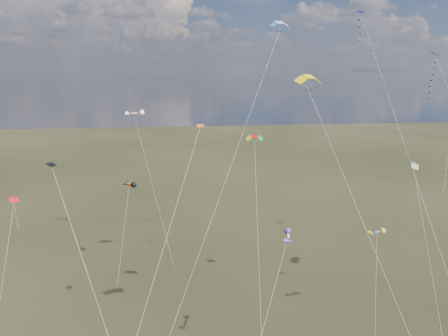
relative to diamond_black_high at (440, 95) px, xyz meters
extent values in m
cube|color=black|center=(-0.24, 1.56, 4.65)|extent=(1.32, 1.34, 0.47)
cube|color=#0B0C53|center=(-6.74, 8.18, 10.04)|extent=(1.00, 0.94, 0.40)
cylinder|color=silver|center=(-4.68, -5.10, -9.52)|extent=(4.14, 26.59, 39.14)
cube|color=black|center=(-43.18, -3.31, -6.44)|extent=(1.06, 1.07, 0.30)
cylinder|color=silver|center=(-38.10, -10.80, -17.76)|extent=(10.20, 15.00, 22.66)
cube|color=red|center=(-53.20, 11.49, -14.59)|extent=(1.55, 1.54, 0.54)
cylinder|color=silver|center=(-53.50, 6.98, -21.84)|extent=(0.62, 9.03, 14.51)
cube|color=#E74D1F|center=(-28.05, -0.59, -3.14)|extent=(0.97, 0.94, 0.27)
cylinder|color=silver|center=(-33.05, -9.46, -16.11)|extent=(10.03, 17.78, 25.96)
cylinder|color=silver|center=(-12.77, -12.93, -13.47)|extent=(9.75, 15.57, 31.24)
cylinder|color=silver|center=(-25.88, -1.34, -10.13)|extent=(17.98, 22.40, 37.93)
cylinder|color=silver|center=(1.44, 0.51, -19.65)|extent=(3.14, 14.72, 18.89)
cylinder|color=silver|center=(-21.92, -3.75, -17.14)|extent=(1.74, 15.90, 23.90)
ellipsoid|color=#F04600|center=(-38.57, 19.60, -15.22)|extent=(2.52, 2.48, 1.11)
cylinder|color=silver|center=(-39.43, 15.81, -22.15)|extent=(1.73, 7.62, 13.88)
cube|color=#332316|center=(-40.28, 12.01, -29.03)|extent=(0.10, 0.10, 0.12)
ellipsoid|color=silver|center=(-19.19, -5.57, -14.34)|extent=(1.32, 2.55, 0.79)
cylinder|color=silver|center=(-22.90, -10.89, -21.71)|extent=(7.46, 10.68, 14.76)
ellipsoid|color=red|center=(-38.31, 29.77, -4.83)|extent=(3.46, 1.86, 1.22)
cylinder|color=silver|center=(-35.01, 23.39, -16.96)|extent=(6.64, 12.78, 24.26)
cube|color=#332316|center=(-31.71, 17.02, -29.03)|extent=(0.10, 0.10, 0.12)
ellipsoid|color=blue|center=(-5.69, 0.81, -17.25)|extent=(2.10, 1.22, 0.77)
cylinder|color=silver|center=(-6.96, -2.51, -23.17)|extent=(2.56, 6.68, 11.85)
camera|label=1|loc=(-30.51, -43.88, 2.71)|focal=32.00mm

